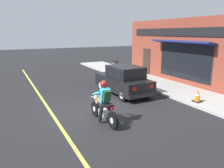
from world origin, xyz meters
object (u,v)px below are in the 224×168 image
object	(u,v)px
motorcycle_with_rider	(104,105)
fire_hydrant	(139,72)
trash_bin	(115,67)
car_hatchback	(123,80)
traffic_cone	(198,96)

from	to	relation	value
motorcycle_with_rider	fire_hydrant	distance (m)	7.95
fire_hydrant	trash_bin	bearing A→B (deg)	101.65
motorcycle_with_rider	car_hatchback	world-z (taller)	motorcycle_with_rider
car_hatchback	trash_bin	xyz separation A→B (m)	(2.29, 5.34, -0.13)
fire_hydrant	trash_bin	size ratio (longest dim) A/B	0.90
car_hatchback	traffic_cone	world-z (taller)	car_hatchback
car_hatchback	trash_bin	size ratio (longest dim) A/B	3.91
motorcycle_with_rider	traffic_cone	world-z (taller)	motorcycle_with_rider
car_hatchback	trash_bin	bearing A→B (deg)	66.79
fire_hydrant	trash_bin	distance (m)	2.70
motorcycle_with_rider	trash_bin	world-z (taller)	motorcycle_with_rider
motorcycle_with_rider	fire_hydrant	world-z (taller)	motorcycle_with_rider
car_hatchback	traffic_cone	size ratio (longest dim) A/B	6.39
car_hatchback	traffic_cone	xyz separation A→B (m)	(2.18, -3.20, -0.33)
traffic_cone	fire_hydrant	xyz separation A→B (m)	(0.66, 5.89, 0.14)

